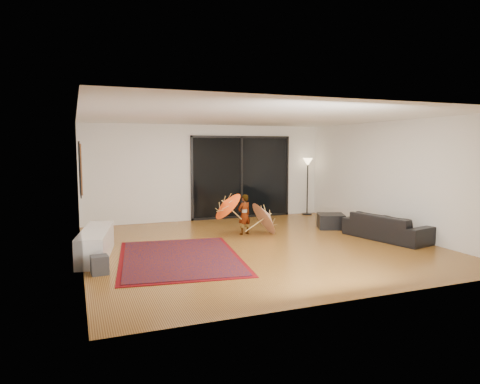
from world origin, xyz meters
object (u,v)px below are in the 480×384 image
media_console (96,243)px  sofa (387,227)px  ottoman (331,221)px  child (244,214)px

media_console → sofa: bearing=3.5°
media_console → ottoman: bearing=18.7°
ottoman → media_console: bearing=-171.4°
sofa → ottoman: size_ratio=3.04×
sofa → child: bearing=46.3°
media_console → ottoman: media_console is taller
sofa → ottoman: (-0.43, 1.58, -0.10)m
ottoman → child: (-2.36, 0.09, 0.30)m
sofa → media_console: bearing=70.7°
media_console → child: (3.41, 0.96, 0.21)m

